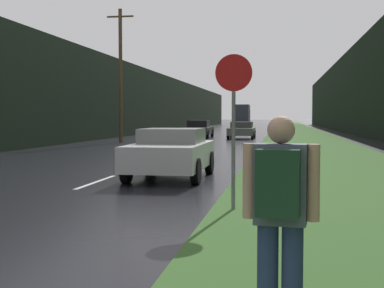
{
  "coord_description": "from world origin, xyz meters",
  "views": [
    {
      "loc": [
        4.81,
        -0.66,
        1.73
      ],
      "look_at": [
        2.1,
        15.58,
        0.88
      ],
      "focal_mm": 50.0,
      "sensor_mm": 36.0,
      "label": 1
    }
  ],
  "objects_px": {
    "hitchhiker_with_backpack": "(280,210)",
    "car_passing_near": "(171,152)",
    "car_passing_far": "(242,130)",
    "delivery_truck": "(242,115)",
    "stop_sign": "(234,115)",
    "car_oncoming": "(199,129)"
  },
  "relations": [
    {
      "from": "hitchhiker_with_backpack",
      "to": "car_passing_near",
      "type": "height_order",
      "value": "hitchhiker_with_backpack"
    },
    {
      "from": "car_passing_near",
      "to": "car_passing_far",
      "type": "distance_m",
      "value": 27.23
    },
    {
      "from": "car_passing_near",
      "to": "delivery_truck",
      "type": "relative_size",
      "value": 0.61
    },
    {
      "from": "stop_sign",
      "to": "car_passing_near",
      "type": "distance_m",
      "value": 5.43
    },
    {
      "from": "stop_sign",
      "to": "car_passing_far",
      "type": "bearing_deg",
      "value": 93.88
    },
    {
      "from": "stop_sign",
      "to": "hitchhiker_with_backpack",
      "type": "xyz_separation_m",
      "value": [
        0.86,
        -5.6,
        -0.76
      ]
    },
    {
      "from": "car_passing_near",
      "to": "car_oncoming",
      "type": "bearing_deg",
      "value": -82.83
    },
    {
      "from": "car_oncoming",
      "to": "delivery_truck",
      "type": "bearing_deg",
      "value": 90.0
    },
    {
      "from": "car_passing_near",
      "to": "delivery_truck",
      "type": "xyz_separation_m",
      "value": [
        -3.54,
        77.11,
        1.22
      ]
    },
    {
      "from": "car_passing_far",
      "to": "car_passing_near",
      "type": "bearing_deg",
      "value": 90.0
    },
    {
      "from": "stop_sign",
      "to": "delivery_truck",
      "type": "xyz_separation_m",
      "value": [
        -5.72,
        81.98,
        0.19
      ]
    },
    {
      "from": "stop_sign",
      "to": "delivery_truck",
      "type": "relative_size",
      "value": 0.42
    },
    {
      "from": "car_passing_near",
      "to": "car_oncoming",
      "type": "relative_size",
      "value": 0.93
    },
    {
      "from": "delivery_truck",
      "to": "car_passing_far",
      "type": "bearing_deg",
      "value": -85.94
    },
    {
      "from": "hitchhiker_with_backpack",
      "to": "delivery_truck",
      "type": "height_order",
      "value": "delivery_truck"
    },
    {
      "from": "hitchhiker_with_backpack",
      "to": "car_oncoming",
      "type": "xyz_separation_m",
      "value": [
        -6.58,
        38.63,
        -0.27
      ]
    },
    {
      "from": "stop_sign",
      "to": "car_oncoming",
      "type": "relative_size",
      "value": 0.64
    },
    {
      "from": "car_passing_far",
      "to": "delivery_truck",
      "type": "height_order",
      "value": "delivery_truck"
    },
    {
      "from": "car_passing_near",
      "to": "car_oncoming",
      "type": "height_order",
      "value": "car_oncoming"
    },
    {
      "from": "hitchhiker_with_backpack",
      "to": "car_passing_far",
      "type": "bearing_deg",
      "value": 100.31
    },
    {
      "from": "stop_sign",
      "to": "car_oncoming",
      "type": "height_order",
      "value": "stop_sign"
    },
    {
      "from": "car_passing_far",
      "to": "delivery_truck",
      "type": "relative_size",
      "value": 0.65
    }
  ]
}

